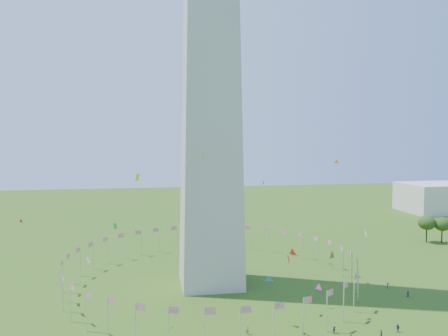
{
  "coord_description": "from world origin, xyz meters",
  "views": [
    {
      "loc": [
        -17.16,
        -70.18,
        41.27
      ],
      "look_at": [
        1.17,
        35.0,
        34.04
      ],
      "focal_mm": 35.0,
      "sensor_mm": 36.0,
      "label": 1
    }
  ],
  "objects": [
    {
      "name": "kites_aloft",
      "position": [
        11.98,
        20.53,
        21.85
      ],
      "size": [
        99.48,
        68.79,
        38.08
      ],
      "color": "red",
      "rests_on": "ground"
    },
    {
      "name": "flag_ring",
      "position": [
        -0.0,
        50.0,
        4.5
      ],
      "size": [
        80.24,
        80.24,
        9.0
      ],
      "color": "silver",
      "rests_on": "ground"
    },
    {
      "name": "gov_building_east_a",
      "position": [
        150.0,
        150.0,
        8.0
      ],
      "size": [
        50.0,
        30.0,
        16.0
      ],
      "primitive_type": "cube",
      "color": "beige",
      "rests_on": "ground"
    }
  ]
}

